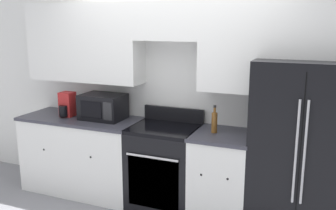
# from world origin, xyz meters

# --- Properties ---
(wall_back) EXTENTS (8.00, 0.39, 2.60)m
(wall_back) POSITION_xyz_m (0.00, 0.57, 1.54)
(wall_back) COLOR white
(wall_back) RESTS_ON ground_plane
(lower_cabinets_left) EXTENTS (1.47, 0.64, 0.93)m
(lower_cabinets_left) POSITION_xyz_m (-1.13, 0.31, 0.47)
(lower_cabinets_left) COLOR white
(lower_cabinets_left) RESTS_ON ground_plane
(lower_cabinets_right) EXTENTS (0.61, 0.64, 0.93)m
(lower_cabinets_right) POSITION_xyz_m (0.61, 0.31, 0.47)
(lower_cabinets_right) COLOR white
(lower_cabinets_right) RESTS_ON ground_plane
(oven_range) EXTENTS (0.73, 0.65, 1.09)m
(oven_range) POSITION_xyz_m (-0.04, 0.31, 0.47)
(oven_range) COLOR black
(oven_range) RESTS_ON ground_plane
(refrigerator) EXTENTS (0.94, 0.74, 1.72)m
(refrigerator) POSITION_xyz_m (1.38, 0.36, 0.86)
(refrigerator) COLOR black
(refrigerator) RESTS_ON ground_plane
(microwave) EXTENTS (0.50, 0.37, 0.29)m
(microwave) POSITION_xyz_m (-0.85, 0.36, 1.08)
(microwave) COLOR black
(microwave) RESTS_ON lower_cabinets_left
(bottle) EXTENTS (0.06, 0.06, 0.29)m
(bottle) POSITION_xyz_m (0.51, 0.32, 1.05)
(bottle) COLOR brown
(bottle) RESTS_ON lower_cabinets_right
(coffee_maker) EXTENTS (0.16, 0.21, 0.29)m
(coffee_maker) POSITION_xyz_m (-1.32, 0.30, 1.07)
(coffee_maker) COLOR #B22323
(coffee_maker) RESTS_ON lower_cabinets_left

